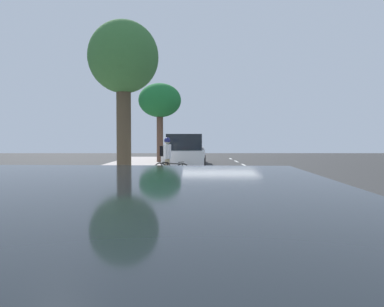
% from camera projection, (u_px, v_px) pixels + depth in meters
% --- Properties ---
extents(ground, '(70.18, 70.18, 0.00)m').
position_uv_depth(ground, '(220.00, 189.00, 12.68)').
color(ground, '#2D2D2D').
extents(sidewalk, '(4.14, 43.86, 0.13)m').
position_uv_depth(sidewalk, '(89.00, 188.00, 12.67)').
color(sidewalk, '#A79995').
rests_on(sidewalk, ground).
extents(curb_edge, '(0.16, 43.86, 0.13)m').
position_uv_depth(curb_edge, '(153.00, 187.00, 12.67)').
color(curb_edge, gray).
rests_on(curb_edge, ground).
extents(lane_stripe_centre, '(0.14, 44.20, 0.01)m').
position_uv_depth(lane_stripe_centre, '(297.00, 190.00, 12.51)').
color(lane_stripe_centre, white).
rests_on(lane_stripe_centre, ground).
extents(lane_stripe_bike_edge, '(0.12, 43.86, 0.01)m').
position_uv_depth(lane_stripe_bike_edge, '(197.00, 189.00, 12.68)').
color(lane_stripe_bike_edge, white).
rests_on(lane_stripe_bike_edge, ground).
extents(parked_suv_tan_nearest, '(2.04, 4.73, 1.99)m').
position_uv_depth(parked_suv_tan_nearest, '(186.00, 149.00, 27.75)').
color(parked_suv_tan_nearest, tan).
rests_on(parked_suv_tan_nearest, ground).
extents(parked_pickup_white_second, '(2.21, 5.39, 1.95)m').
position_uv_depth(parked_pickup_white_second, '(186.00, 155.00, 19.65)').
color(parked_pickup_white_second, white).
rests_on(parked_pickup_white_second, ground).
extents(bicycle_at_curb, '(1.61, 0.79, 0.77)m').
position_uv_depth(bicycle_at_curb, '(171.00, 171.00, 15.68)').
color(bicycle_at_curb, black).
rests_on(bicycle_at_curb, ground).
extents(cyclist_with_backpack, '(0.48, 0.60, 1.77)m').
position_uv_depth(cyclist_with_backpack, '(167.00, 153.00, 16.11)').
color(cyclist_with_backpack, '#C6B284').
rests_on(cyclist_with_backpack, ground).
extents(street_tree_near_cyclist, '(2.95, 2.95, 5.46)m').
position_uv_depth(street_tree_near_cyclist, '(160.00, 101.00, 26.22)').
color(street_tree_near_cyclist, brown).
rests_on(street_tree_near_cyclist, sidewalk).
extents(street_tree_mid_block, '(2.25, 2.25, 5.35)m').
position_uv_depth(street_tree_mid_block, '(123.00, 61.00, 12.12)').
color(street_tree_mid_block, '#493D2B').
rests_on(street_tree_mid_block, sidewalk).
extents(fire_hydrant, '(0.22, 0.22, 0.84)m').
position_uv_depth(fire_hydrant, '(70.00, 218.00, 5.33)').
color(fire_hydrant, red).
rests_on(fire_hydrant, sidewalk).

